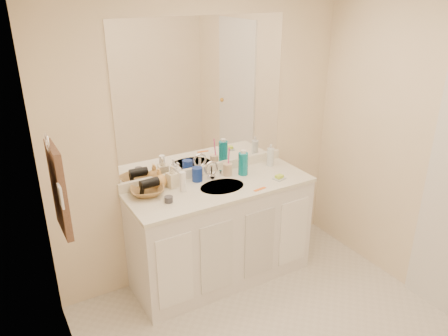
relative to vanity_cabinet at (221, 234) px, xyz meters
name	(u,v)px	position (x,y,z in m)	size (l,w,h in m)	color
wall_back	(204,138)	(0.00, 0.28, 0.77)	(2.60, 0.02, 2.40)	#FDE8C6
wall_left	(84,267)	(-1.30, -1.02, 0.77)	(0.02, 2.60, 2.40)	#FDE8C6
wall_right	(446,159)	(1.30, -1.02, 0.77)	(0.02, 2.60, 2.40)	#FDE8C6
vanity_cabinet	(221,234)	(0.00, 0.00, 0.00)	(1.50, 0.55, 0.85)	white
countertop	(221,187)	(0.00, 0.00, 0.44)	(1.52, 0.57, 0.03)	white
backsplash	(206,170)	(0.00, 0.26, 0.50)	(1.52, 0.03, 0.08)	white
sink_basin	(222,188)	(0.00, -0.02, 0.44)	(0.37, 0.37, 0.02)	silver
faucet	(211,172)	(0.00, 0.16, 0.51)	(0.02, 0.02, 0.11)	silver
mirror	(204,95)	(0.00, 0.27, 1.14)	(1.48, 0.01, 1.20)	white
blue_mug	(197,174)	(-0.12, 0.17, 0.51)	(0.09, 0.09, 0.12)	navy
tan_cup	(228,170)	(0.15, 0.15, 0.51)	(0.08, 0.08, 0.10)	beige
toothbrush	(229,158)	(0.16, 0.15, 0.60)	(0.01, 0.01, 0.20)	#F8419A
mouthwash_bottle	(243,164)	(0.27, 0.10, 0.55)	(0.08, 0.08, 0.19)	#0C8092
clear_pump_bottle	(270,157)	(0.59, 0.14, 0.54)	(0.06, 0.06, 0.16)	white
soap_dish	(279,178)	(0.48, -0.14, 0.46)	(0.10, 0.08, 0.01)	silver
green_soap	(279,176)	(0.48, -0.14, 0.48)	(0.06, 0.05, 0.02)	#C1E738
orange_comb	(260,189)	(0.23, -0.22, 0.46)	(0.11, 0.02, 0.00)	orange
dark_jar	(169,199)	(-0.48, -0.06, 0.48)	(0.06, 0.06, 0.04)	#3C3B43
extra_white_bottle	(183,182)	(-0.31, 0.06, 0.53)	(0.05, 0.05, 0.16)	white
soap_bottle_white	(178,173)	(-0.27, 0.22, 0.54)	(0.07, 0.07, 0.18)	white
soap_bottle_cream	(172,177)	(-0.34, 0.17, 0.55)	(0.08, 0.08, 0.18)	#EFE4C3
soap_bottle_yellow	(159,178)	(-0.44, 0.21, 0.53)	(0.12, 0.12, 0.16)	#DFA756
wicker_basket	(147,191)	(-0.57, 0.14, 0.49)	(0.26, 0.26, 0.06)	olive
hair_dryer	(149,183)	(-0.55, 0.14, 0.54)	(0.07, 0.07, 0.15)	black
towel_ring	(47,143)	(-1.27, -0.25, 1.12)	(0.11, 0.11, 0.01)	silver
hand_towel	(59,190)	(-1.25, -0.25, 0.82)	(0.04, 0.32, 0.55)	#453025
switch_plate	(61,196)	(-1.27, -0.45, 0.88)	(0.01, 0.09, 0.13)	white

